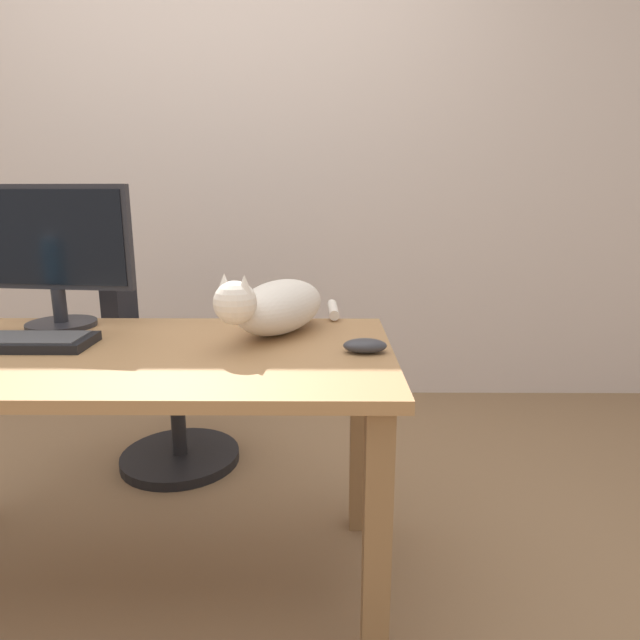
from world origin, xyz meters
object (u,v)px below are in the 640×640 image
object	(u,v)px
office_chair	(162,366)
computer_mouse	(365,346)
keyboard	(6,342)
cat	(276,306)
monitor	(53,251)

from	to	relation	value
office_chair	computer_mouse	size ratio (longest dim) A/B	8.71
keyboard	computer_mouse	world-z (taller)	computer_mouse
keyboard	cat	size ratio (longest dim) A/B	0.80
office_chair	keyboard	size ratio (longest dim) A/B	2.18
keyboard	office_chair	bearing A→B (deg)	75.45
monitor	computer_mouse	world-z (taller)	monitor
cat	computer_mouse	world-z (taller)	cat
office_chair	computer_mouse	distance (m)	1.10
office_chair	computer_mouse	world-z (taller)	office_chair
monitor	computer_mouse	distance (m)	0.95
office_chair	cat	xyz separation A→B (m)	(0.51, -0.57, 0.36)
keyboard	cat	world-z (taller)	cat
office_chair	computer_mouse	xyz separation A→B (m)	(0.75, -0.75, 0.30)
office_chair	cat	bearing A→B (deg)	-47.78
office_chair	monitor	size ratio (longest dim) A/B	2.00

